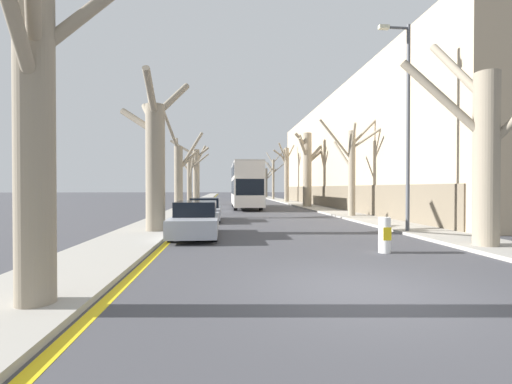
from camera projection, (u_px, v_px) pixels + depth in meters
name	position (u px, v px, depth m)	size (l,w,h in m)	color
ground_plane	(362.00, 290.00, 6.54)	(300.00, 300.00, 0.00)	#424247
sidewalk_left	(203.00, 200.00, 55.76)	(2.52, 120.00, 0.12)	#A39E93
sidewalk_right	(277.00, 199.00, 56.89)	(2.52, 120.00, 0.12)	#A39E93
building_facade_right	(373.00, 154.00, 34.49)	(10.08, 40.69, 10.77)	tan
kerb_line_stripe	(212.00, 200.00, 55.89)	(0.24, 120.00, 0.01)	yellow
street_tree_left_0	(34.00, 78.00, 5.32)	(4.17, 4.08, 8.33)	gray
street_tree_left_1	(155.00, 156.00, 14.85)	(3.03, 4.54, 6.99)	gray
street_tree_left_2	(179.00, 174.00, 22.46)	(2.52, 3.37, 6.98)	gray
street_tree_left_3	(190.00, 180.00, 31.55)	(3.33, 2.19, 5.48)	gray
street_tree_left_4	(196.00, 174.00, 39.55)	(4.63, 3.60, 7.61)	gray
street_tree_right_0	(482.00, 149.00, 11.05)	(3.59, 3.29, 7.47)	gray
street_tree_right_1	(353.00, 165.00, 22.79)	(4.83, 3.15, 7.54)	gray
street_tree_right_2	(307.00, 167.00, 34.26)	(3.44, 2.67, 7.49)	gray
street_tree_right_3	(286.00, 172.00, 46.13)	(3.18, 2.18, 7.96)	gray
street_tree_right_4	(274.00, 176.00, 57.84)	(4.16, 2.00, 8.97)	gray
street_tree_right_5	(266.00, 182.00, 70.18)	(3.74, 1.45, 6.73)	gray
double_decker_bus	(246.00, 183.00, 32.95)	(2.58, 10.81, 4.29)	silver
parked_car_0	(196.00, 220.00, 13.82)	(1.80, 4.44, 1.42)	#9EA3AD
parked_car_1	(205.00, 210.00, 20.26)	(1.86, 3.92, 1.37)	#9EA3AD
lamp_post	(406.00, 119.00, 14.66)	(1.40, 0.20, 8.96)	#4C4F54
traffic_bollard	(385.00, 235.00, 10.36)	(0.36, 0.37, 1.08)	white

